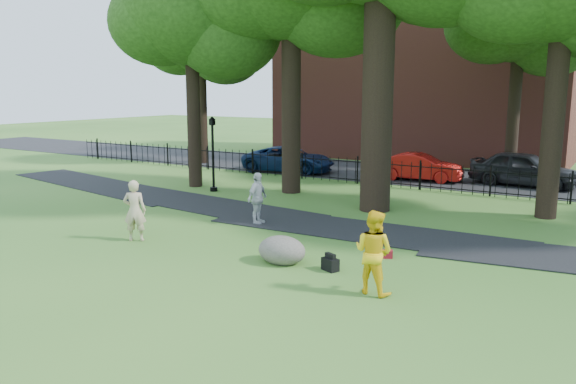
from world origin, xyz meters
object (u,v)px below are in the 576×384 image
Objects in this scene: woman at (135,211)px; man at (373,252)px; boulder at (282,248)px; red_sedan at (420,167)px; lamppost at (213,155)px.

woman is 0.98× the size of man.
red_sedan reaches higher than boulder.
boulder is 14.57m from red_sedan.
man reaches higher than boulder.
boulder is 0.32× the size of red_sedan.
red_sedan is at bearing 53.32° from lamppost.
red_sedan is at bearing 95.07° from boulder.
man is 1.43× the size of boulder.
man reaches higher than red_sedan.
woman is 8.19m from lamppost.
lamppost is at bearing 138.50° from boulder.
woman is 1.40× the size of boulder.
red_sedan is (-1.29, 14.51, 0.29)m from boulder.
boulder is (4.76, 0.47, -0.53)m from woman.
red_sedan is (6.67, 7.47, -0.93)m from lamppost.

